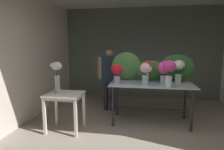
{
  "coord_description": "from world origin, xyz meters",
  "views": [
    {
      "loc": [
        0.1,
        -2.6,
        1.68
      ],
      "look_at": [
        -0.54,
        1.24,
        1.07
      ],
      "focal_mm": 30.83,
      "sensor_mm": 36.0,
      "label": 1
    }
  ],
  "objects_px": {
    "vase_ivory_roses": "(179,68)",
    "vase_blush_hydrangea": "(146,72)",
    "vase_scarlet_lilies": "(147,70)",
    "side_table_white": "(65,99)",
    "florist": "(109,73)",
    "vase_crimson_tulips": "(117,72)",
    "vase_fuchsia_dahlias": "(164,70)",
    "vase_white_roses_tall": "(57,74)",
    "vase_magenta_carnations": "(169,70)",
    "display_table_glass": "(151,90)"
  },
  "relations": [
    {
      "from": "vase_magenta_carnations",
      "to": "florist",
      "type": "bearing_deg",
      "value": 144.09
    },
    {
      "from": "display_table_glass",
      "to": "vase_blush_hydrangea",
      "type": "xyz_separation_m",
      "value": [
        -0.13,
        -0.2,
        0.42
      ]
    },
    {
      "from": "vase_scarlet_lilies",
      "to": "vase_fuchsia_dahlias",
      "type": "distance_m",
      "value": 0.35
    },
    {
      "from": "vase_ivory_roses",
      "to": "vase_white_roses_tall",
      "type": "relative_size",
      "value": 0.8
    },
    {
      "from": "vase_fuchsia_dahlias",
      "to": "vase_magenta_carnations",
      "type": "bearing_deg",
      "value": -79.54
    },
    {
      "from": "vase_scarlet_lilies",
      "to": "vase_fuchsia_dahlias",
      "type": "height_order",
      "value": "vase_fuchsia_dahlias"
    },
    {
      "from": "vase_scarlet_lilies",
      "to": "side_table_white",
      "type": "bearing_deg",
      "value": -154.69
    },
    {
      "from": "vase_fuchsia_dahlias",
      "to": "vase_ivory_roses",
      "type": "bearing_deg",
      "value": 19.43
    },
    {
      "from": "vase_ivory_roses",
      "to": "vase_blush_hydrangea",
      "type": "distance_m",
      "value": 0.78
    },
    {
      "from": "florist",
      "to": "side_table_white",
      "type": "bearing_deg",
      "value": -116.23
    },
    {
      "from": "vase_blush_hydrangea",
      "to": "vase_ivory_roses",
      "type": "bearing_deg",
      "value": 26.42
    },
    {
      "from": "side_table_white",
      "to": "florist",
      "type": "height_order",
      "value": "florist"
    },
    {
      "from": "vase_crimson_tulips",
      "to": "vase_white_roses_tall",
      "type": "bearing_deg",
      "value": -152.45
    },
    {
      "from": "vase_crimson_tulips",
      "to": "vase_fuchsia_dahlias",
      "type": "height_order",
      "value": "vase_fuchsia_dahlias"
    },
    {
      "from": "display_table_glass",
      "to": "vase_crimson_tulips",
      "type": "relative_size",
      "value": 4.27
    },
    {
      "from": "florist",
      "to": "vase_crimson_tulips",
      "type": "xyz_separation_m",
      "value": [
        0.3,
        -0.74,
        0.15
      ]
    },
    {
      "from": "display_table_glass",
      "to": "vase_ivory_roses",
      "type": "distance_m",
      "value": 0.74
    },
    {
      "from": "vase_scarlet_lilies",
      "to": "vase_ivory_roses",
      "type": "distance_m",
      "value": 0.67
    },
    {
      "from": "vase_crimson_tulips",
      "to": "side_table_white",
      "type": "bearing_deg",
      "value": -149.2
    },
    {
      "from": "vase_fuchsia_dahlias",
      "to": "vase_blush_hydrangea",
      "type": "xyz_separation_m",
      "value": [
        -0.38,
        -0.23,
        -0.02
      ]
    },
    {
      "from": "vase_scarlet_lilies",
      "to": "vase_blush_hydrangea",
      "type": "bearing_deg",
      "value": -96.22
    },
    {
      "from": "vase_magenta_carnations",
      "to": "vase_white_roses_tall",
      "type": "xyz_separation_m",
      "value": [
        -2.13,
        -0.34,
        -0.07
      ]
    },
    {
      "from": "side_table_white",
      "to": "vase_magenta_carnations",
      "type": "height_order",
      "value": "vase_magenta_carnations"
    },
    {
      "from": "vase_fuchsia_dahlias",
      "to": "vase_blush_hydrangea",
      "type": "height_order",
      "value": "vase_fuchsia_dahlias"
    },
    {
      "from": "florist",
      "to": "vase_blush_hydrangea",
      "type": "bearing_deg",
      "value": -43.04
    },
    {
      "from": "vase_fuchsia_dahlias",
      "to": "vase_blush_hydrangea",
      "type": "relative_size",
      "value": 1.05
    },
    {
      "from": "side_table_white",
      "to": "vase_fuchsia_dahlias",
      "type": "distance_m",
      "value": 2.11
    },
    {
      "from": "side_table_white",
      "to": "vase_white_roses_tall",
      "type": "xyz_separation_m",
      "value": [
        -0.14,
        -0.0,
        0.49
      ]
    },
    {
      "from": "vase_magenta_carnations",
      "to": "vase_ivory_roses",
      "type": "height_order",
      "value": "vase_magenta_carnations"
    },
    {
      "from": "vase_scarlet_lilies",
      "to": "florist",
      "type": "bearing_deg",
      "value": 148.79
    },
    {
      "from": "display_table_glass",
      "to": "florist",
      "type": "xyz_separation_m",
      "value": [
        -1.03,
        0.64,
        0.24
      ]
    },
    {
      "from": "display_table_glass",
      "to": "vase_white_roses_tall",
      "type": "relative_size",
      "value": 2.87
    },
    {
      "from": "side_table_white",
      "to": "vase_magenta_carnations",
      "type": "bearing_deg",
      "value": 9.62
    },
    {
      "from": "vase_blush_hydrangea",
      "to": "florist",
      "type": "bearing_deg",
      "value": 136.96
    },
    {
      "from": "vase_crimson_tulips",
      "to": "vase_blush_hydrangea",
      "type": "bearing_deg",
      "value": -9.18
    },
    {
      "from": "florist",
      "to": "vase_blush_hydrangea",
      "type": "distance_m",
      "value": 1.24
    },
    {
      "from": "vase_fuchsia_dahlias",
      "to": "vase_white_roses_tall",
      "type": "distance_m",
      "value": 2.18
    },
    {
      "from": "vase_crimson_tulips",
      "to": "vase_magenta_carnations",
      "type": "xyz_separation_m",
      "value": [
        1.04,
        -0.23,
        0.08
      ]
    },
    {
      "from": "vase_scarlet_lilies",
      "to": "vase_fuchsia_dahlias",
      "type": "bearing_deg",
      "value": -7.35
    },
    {
      "from": "vase_scarlet_lilies",
      "to": "vase_ivory_roses",
      "type": "relative_size",
      "value": 0.95
    },
    {
      "from": "florist",
      "to": "vase_crimson_tulips",
      "type": "distance_m",
      "value": 0.82
    },
    {
      "from": "florist",
      "to": "vase_ivory_roses",
      "type": "xyz_separation_m",
      "value": [
        1.6,
        -0.5,
        0.21
      ]
    },
    {
      "from": "display_table_glass",
      "to": "vase_scarlet_lilies",
      "type": "relative_size",
      "value": 3.77
    },
    {
      "from": "vase_scarlet_lilies",
      "to": "vase_ivory_roses",
      "type": "height_order",
      "value": "vase_ivory_roses"
    },
    {
      "from": "vase_blush_hydrangea",
      "to": "vase_magenta_carnations",
      "type": "bearing_deg",
      "value": -16.54
    },
    {
      "from": "vase_scarlet_lilies",
      "to": "vase_white_roses_tall",
      "type": "relative_size",
      "value": 0.76
    },
    {
      "from": "vase_crimson_tulips",
      "to": "vase_fuchsia_dahlias",
      "type": "distance_m",
      "value": 0.98
    },
    {
      "from": "vase_magenta_carnations",
      "to": "vase_ivory_roses",
      "type": "distance_m",
      "value": 0.54
    },
    {
      "from": "vase_ivory_roses",
      "to": "vase_crimson_tulips",
      "type": "bearing_deg",
      "value": -169.1
    },
    {
      "from": "vase_crimson_tulips",
      "to": "vase_scarlet_lilies",
      "type": "bearing_deg",
      "value": 16.03
    }
  ]
}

